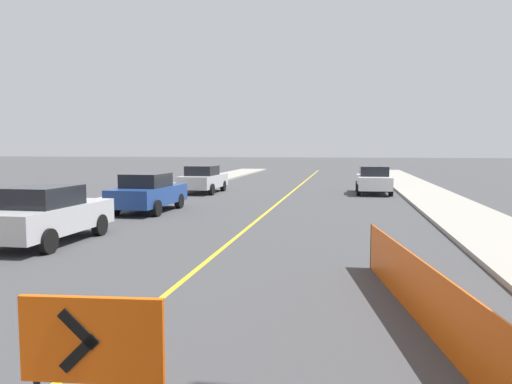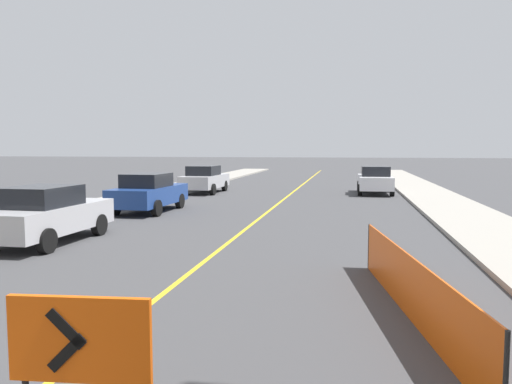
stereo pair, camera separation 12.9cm
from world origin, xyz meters
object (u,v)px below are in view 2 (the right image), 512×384
parked_car_curb_near (46,214)px  parked_car_curb_mid (149,192)px  parked_car_opposite_side (375,180)px  parked_car_curb_far (204,179)px  arrow_barricade_primary (79,346)px  parking_meter_near_curb (42,197)px

parked_car_curb_near → parked_car_curb_mid: bearing=89.9°
parked_car_curb_mid → parked_car_opposite_side: size_ratio=1.01×
parked_car_curb_far → parked_car_opposite_side: same height
arrow_barricade_primary → parked_car_curb_near: 10.69m
parked_car_opposite_side → parked_car_curb_mid: bearing=-134.6°
parked_car_curb_mid → parked_car_curb_far: bearing=93.2°
parked_car_curb_near → parked_car_opposite_side: 19.33m
arrow_barricade_primary → parked_car_curb_far: parked_car_curb_far is taller
parked_car_curb_near → parked_car_opposite_side: same height
arrow_barricade_primary → parked_car_curb_near: bearing=119.8°
parking_meter_near_curb → arrow_barricade_primary: bearing=-55.0°
parked_car_curb_near → parked_car_curb_far: size_ratio=0.99×
parking_meter_near_curb → parked_car_curb_far: bearing=83.7°
parked_car_curb_far → parked_car_opposite_side: 9.82m
parking_meter_near_curb → parked_car_curb_mid: bearing=70.4°
parked_car_curb_mid → parking_meter_near_curb: parked_car_curb_mid is taller
arrow_barricade_primary → parked_car_curb_far: size_ratio=0.33×
arrow_barricade_primary → parked_car_curb_mid: parked_car_curb_mid is taller
parked_car_curb_far → parked_car_curb_near: bearing=-87.9°
parked_car_curb_near → parked_car_curb_mid: same height
parked_car_curb_far → parked_car_curb_mid: bearing=-86.8°
parked_car_curb_mid → parked_car_curb_far: size_ratio=1.00×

